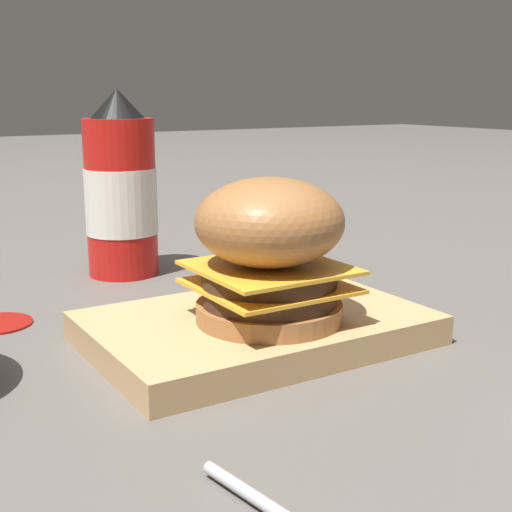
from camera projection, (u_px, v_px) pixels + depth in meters
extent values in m
plane|color=#5B5651|center=(231.00, 328.00, 0.64)|extent=(6.00, 6.00, 0.00)
cube|color=tan|center=(256.00, 328.00, 0.60)|extent=(0.27, 0.18, 0.02)
cylinder|color=#9E6638|center=(265.00, 312.00, 0.58)|extent=(0.12, 0.12, 0.02)
cylinder|color=#422819|center=(265.00, 296.00, 0.57)|extent=(0.11, 0.11, 0.01)
cube|color=gold|center=(265.00, 287.00, 0.57)|extent=(0.11, 0.11, 0.00)
cylinder|color=#422819|center=(265.00, 277.00, 0.57)|extent=(0.11, 0.11, 0.01)
cube|color=gold|center=(265.00, 268.00, 0.57)|extent=(0.11, 0.11, 0.00)
ellipsoid|color=#9E6638|center=(265.00, 223.00, 0.56)|extent=(0.12, 0.12, 0.07)
cylinder|color=red|center=(121.00, 198.00, 0.81)|extent=(0.08, 0.08, 0.18)
cylinder|color=white|center=(121.00, 201.00, 0.81)|extent=(0.08, 0.08, 0.07)
cone|color=black|center=(117.00, 103.00, 0.78)|extent=(0.06, 0.06, 0.03)
cylinder|color=#B2B2B7|center=(273.00, 509.00, 0.35)|extent=(0.02, 0.11, 0.01)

